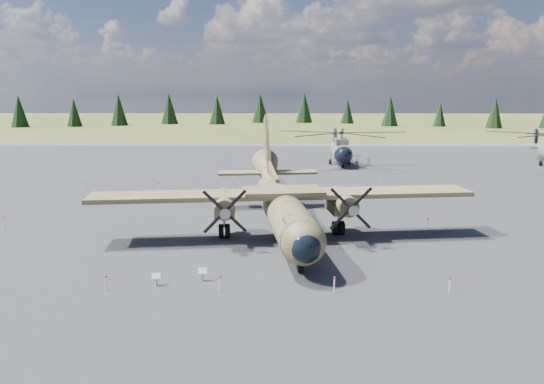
{
  "coord_description": "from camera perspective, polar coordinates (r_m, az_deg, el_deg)",
  "views": [
    {
      "loc": [
        5.23,
        -39.89,
        10.23
      ],
      "look_at": [
        4.45,
        2.0,
        2.47
      ],
      "focal_mm": 35.0,
      "sensor_mm": 36.0,
      "label": 1
    }
  ],
  "objects": [
    {
      "name": "helicopter_near",
      "position": [
        77.62,
        7.43,
        5.41
      ],
      "size": [
        19.36,
        22.81,
        4.91
      ],
      "rotation": [
        0.0,
        0.0,
        -0.0
      ],
      "color": "slate",
      "rests_on": "ground"
    },
    {
      "name": "apron",
      "position": [
        51.2,
        -4.81,
        -1.08
      ],
      "size": [
        120.0,
        120.0,
        0.04
      ],
      "primitive_type": "cube",
      "color": "#5D5D62",
      "rests_on": "ground"
    },
    {
      "name": "barrier_fence",
      "position": [
        41.38,
        -6.88,
        -3.18
      ],
      "size": [
        33.12,
        29.62,
        0.85
      ],
      "color": "white",
      "rests_on": "ground"
    },
    {
      "name": "transport_plane",
      "position": [
        38.79,
        0.99,
        -0.9
      ],
      "size": [
        27.23,
        24.59,
        8.96
      ],
      "rotation": [
        0.0,
        0.0,
        0.13
      ],
      "color": "#363C20",
      "rests_on": "ground"
    },
    {
      "name": "info_placard_right",
      "position": [
        29.95,
        -7.5,
        -8.54
      ],
      "size": [
        0.51,
        0.27,
        0.77
      ],
      "rotation": [
        0.0,
        0.0,
        0.14
      ],
      "color": "gray",
      "rests_on": "ground"
    },
    {
      "name": "info_placard_left",
      "position": [
        29.68,
        -12.34,
        -8.95
      ],
      "size": [
        0.47,
        0.23,
        0.72
      ],
      "rotation": [
        0.0,
        0.0,
        0.09
      ],
      "color": "gray",
      "rests_on": "ground"
    },
    {
      "name": "ground",
      "position": [
        41.51,
        -6.21,
        -3.84
      ],
      "size": [
        500.0,
        500.0,
        0.0
      ],
      "primitive_type": "plane",
      "color": "#5A632C",
      "rests_on": "ground"
    },
    {
      "name": "treeline",
      "position": [
        51.74,
        -7.16,
        4.46
      ],
      "size": [
        311.18,
        317.49,
        10.92
      ],
      "color": "black",
      "rests_on": "ground"
    }
  ]
}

